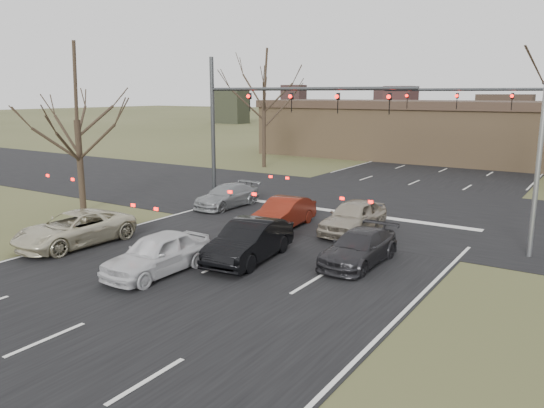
{
  "coord_description": "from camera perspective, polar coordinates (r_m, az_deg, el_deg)",
  "views": [
    {
      "loc": [
        11.29,
        -11.1,
        5.99
      ],
      "look_at": [
        0.92,
        4.83,
        2.0
      ],
      "focal_mm": 35.0,
      "sensor_mm": 36.0,
      "label": 1
    }
  ],
  "objects": [
    {
      "name": "ground",
      "position": [
        16.93,
        -11.75,
        -9.13
      ],
      "size": [
        360.0,
        360.0,
        0.0
      ],
      "primitive_type": "plane",
      "color": "#424525",
      "rests_on": "ground"
    },
    {
      "name": "building",
      "position": [
        50.09,
        22.48,
        7.15
      ],
      "size": [
        42.4,
        10.4,
        5.3
      ],
      "color": "olive",
      "rests_on": "ground"
    },
    {
      "name": "streetlight_right_near",
      "position": [
        21.25,
        26.78,
        9.52
      ],
      "size": [
        2.34,
        0.25,
        10.0
      ],
      "color": "gray",
      "rests_on": "ground"
    },
    {
      "name": "mast_arm_near",
      "position": [
        29.24,
        -1.38,
        10.05
      ],
      "size": [
        12.12,
        0.24,
        8.0
      ],
      "color": "#383A3D",
      "rests_on": "ground"
    },
    {
      "name": "mast_arm_far",
      "position": [
        34.5,
        24.88,
        9.16
      ],
      "size": [
        11.12,
        0.24,
        8.0
      ],
      "color": "#383A3D",
      "rests_on": "ground"
    },
    {
      "name": "car_charcoal_sedan",
      "position": [
        19.17,
        9.35,
        -4.65
      ],
      "size": [
        1.75,
        4.15,
        1.19
      ],
      "primitive_type": "imported",
      "rotation": [
        0.0,
        0.0,
        -0.02
      ],
      "color": "#232326",
      "rests_on": "ground"
    },
    {
      "name": "road_cross",
      "position": [
        29.06,
        9.47,
        -0.18
      ],
      "size": [
        200.0,
        14.0,
        0.02
      ],
      "primitive_type": "cube",
      "color": "black",
      "rests_on": "ground"
    },
    {
      "name": "car_silver_suv",
      "position": [
        22.59,
        -20.48,
        -2.53
      ],
      "size": [
        2.44,
        4.95,
        1.35
      ],
      "primitive_type": "imported",
      "rotation": [
        0.0,
        0.0,
        -0.04
      ],
      "color": "beige",
      "rests_on": "ground"
    },
    {
      "name": "tree_left_far",
      "position": [
        43.54,
        -0.89,
        13.63
      ],
      "size": [
        5.7,
        5.7,
        9.5
      ],
      "color": "black",
      "rests_on": "ground"
    },
    {
      "name": "car_red_ahead",
      "position": [
        23.94,
        1.25,
        -0.98
      ],
      "size": [
        1.71,
        4.18,
        1.35
      ],
      "primitive_type": "imported",
      "rotation": [
        0.0,
        0.0,
        0.07
      ],
      "color": "#62190E",
      "rests_on": "ground"
    },
    {
      "name": "tree_left_near",
      "position": [
        28.5,
        -20.53,
        12.28
      ],
      "size": [
        5.1,
        5.1,
        8.5
      ],
      "color": "black",
      "rests_on": "ground"
    },
    {
      "name": "car_white_sedan",
      "position": [
        18.29,
        -12.21,
        -5.23
      ],
      "size": [
        1.71,
        4.14,
        1.4
      ],
      "primitive_type": "imported",
      "rotation": [
        0.0,
        0.0,
        -0.01
      ],
      "color": "silver",
      "rests_on": "ground"
    },
    {
      "name": "car_silver_ahead",
      "position": [
        23.27,
        8.76,
        -1.36
      ],
      "size": [
        1.75,
        4.27,
        1.45
      ],
      "primitive_type": "imported",
      "rotation": [
        0.0,
        0.0,
        -0.01
      ],
      "color": "gray",
      "rests_on": "ground"
    },
    {
      "name": "road_main",
      "position": [
        72.24,
        24.1,
        6.08
      ],
      "size": [
        14.0,
        300.0,
        0.02
      ],
      "primitive_type": "cube",
      "color": "black",
      "rests_on": "ground"
    },
    {
      "name": "car_black_hatch",
      "position": [
        19.27,
        -2.44,
        -3.98
      ],
      "size": [
        2.1,
        4.63,
        1.47
      ],
      "primitive_type": "imported",
      "rotation": [
        0.0,
        0.0,
        0.12
      ],
      "color": "black",
      "rests_on": "ground"
    },
    {
      "name": "car_grey_ahead",
      "position": [
        28.38,
        -4.85,
        0.87
      ],
      "size": [
        1.89,
        4.25,
        1.21
      ],
      "primitive_type": "imported",
      "rotation": [
        0.0,
        0.0,
        -0.05
      ],
      "color": "gray",
      "rests_on": "ground"
    }
  ]
}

